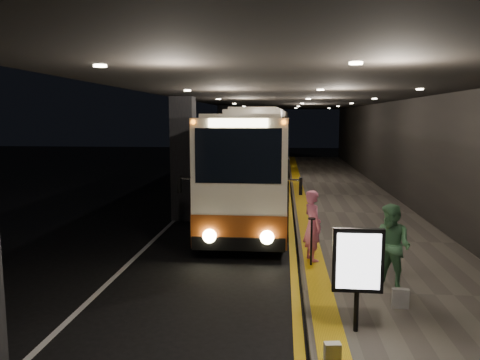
{
  "coord_description": "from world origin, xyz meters",
  "views": [
    {
      "loc": [
        2.05,
        -12.45,
        3.66
      ],
      "look_at": [
        0.7,
        2.17,
        1.7
      ],
      "focal_mm": 35.0,
      "sensor_mm": 36.0,
      "label": 1
    }
  ],
  "objects_px": {
    "coach_second": "(262,147)",
    "bag_polka": "(400,298)",
    "coach_third": "(269,138)",
    "coach_main": "(253,170)",
    "passenger_waiting_green": "(392,246)",
    "passenger_boarding": "(313,226)",
    "info_sign": "(358,263)",
    "stanchion_post": "(311,242)",
    "bag_plain": "(332,353)"
  },
  "relations": [
    {
      "from": "passenger_boarding",
      "to": "passenger_waiting_green",
      "type": "relative_size",
      "value": 1.0
    },
    {
      "from": "coach_second",
      "to": "stanchion_post",
      "type": "height_order",
      "value": "coach_second"
    },
    {
      "from": "bag_plain",
      "to": "info_sign",
      "type": "relative_size",
      "value": 0.17
    },
    {
      "from": "bag_polka",
      "to": "coach_third",
      "type": "bearing_deg",
      "value": 96.07
    },
    {
      "from": "info_sign",
      "to": "passenger_waiting_green",
      "type": "bearing_deg",
      "value": 64.84
    },
    {
      "from": "coach_second",
      "to": "stanchion_post",
      "type": "distance_m",
      "value": 16.97
    },
    {
      "from": "coach_third",
      "to": "passenger_waiting_green",
      "type": "height_order",
      "value": "coach_third"
    },
    {
      "from": "info_sign",
      "to": "bag_plain",
      "type": "bearing_deg",
      "value": -114.57
    },
    {
      "from": "coach_main",
      "to": "passenger_boarding",
      "type": "bearing_deg",
      "value": -72.3
    },
    {
      "from": "bag_polka",
      "to": "bag_plain",
      "type": "height_order",
      "value": "bag_polka"
    },
    {
      "from": "coach_second",
      "to": "passenger_boarding",
      "type": "height_order",
      "value": "coach_second"
    },
    {
      "from": "coach_third",
      "to": "passenger_waiting_green",
      "type": "xyz_separation_m",
      "value": [
        3.53,
        -31.59,
        -0.85
      ]
    },
    {
      "from": "coach_second",
      "to": "passenger_boarding",
      "type": "bearing_deg",
      "value": -81.1
    },
    {
      "from": "coach_second",
      "to": "bag_polka",
      "type": "bearing_deg",
      "value": -77.82
    },
    {
      "from": "passenger_boarding",
      "to": "passenger_waiting_green",
      "type": "height_order",
      "value": "passenger_boarding"
    },
    {
      "from": "coach_main",
      "to": "info_sign",
      "type": "distance_m",
      "value": 9.88
    },
    {
      "from": "passenger_waiting_green",
      "to": "bag_polka",
      "type": "relative_size",
      "value": 4.79
    },
    {
      "from": "coach_main",
      "to": "info_sign",
      "type": "height_order",
      "value": "coach_main"
    },
    {
      "from": "passenger_waiting_green",
      "to": "bag_plain",
      "type": "bearing_deg",
      "value": -69.34
    },
    {
      "from": "bag_polka",
      "to": "info_sign",
      "type": "xyz_separation_m",
      "value": [
        -0.97,
        -1.06,
        0.99
      ]
    },
    {
      "from": "coach_second",
      "to": "bag_polka",
      "type": "xyz_separation_m",
      "value": [
        3.45,
        -19.19,
        -1.61
      ]
    },
    {
      "from": "coach_main",
      "to": "passenger_boarding",
      "type": "relative_size",
      "value": 6.69
    },
    {
      "from": "coach_third",
      "to": "stanchion_post",
      "type": "xyz_separation_m",
      "value": [
        1.97,
        -30.28,
        -1.15
      ]
    },
    {
      "from": "coach_second",
      "to": "coach_third",
      "type": "xyz_separation_m",
      "value": [
        -0.03,
        13.47,
        -0.07
      ]
    },
    {
      "from": "bag_polka",
      "to": "stanchion_post",
      "type": "height_order",
      "value": "stanchion_post"
    },
    {
      "from": "info_sign",
      "to": "coach_main",
      "type": "bearing_deg",
      "value": 104.09
    },
    {
      "from": "coach_main",
      "to": "coach_second",
      "type": "distance_m",
      "value": 10.67
    },
    {
      "from": "coach_third",
      "to": "info_sign",
      "type": "distance_m",
      "value": 33.82
    },
    {
      "from": "bag_polka",
      "to": "info_sign",
      "type": "height_order",
      "value": "info_sign"
    },
    {
      "from": "passenger_waiting_green",
      "to": "info_sign",
      "type": "xyz_separation_m",
      "value": [
        -1.02,
        -2.13,
        0.3
      ]
    },
    {
      "from": "bag_polka",
      "to": "info_sign",
      "type": "relative_size",
      "value": 0.21
    },
    {
      "from": "coach_second",
      "to": "passenger_boarding",
      "type": "relative_size",
      "value": 7.36
    },
    {
      "from": "passenger_waiting_green",
      "to": "bag_plain",
      "type": "xyz_separation_m",
      "value": [
        -1.51,
        -3.18,
        -0.73
      ]
    },
    {
      "from": "coach_third",
      "to": "stanchion_post",
      "type": "relative_size",
      "value": 10.9
    },
    {
      "from": "bag_polka",
      "to": "stanchion_post",
      "type": "distance_m",
      "value": 2.84
    },
    {
      "from": "coach_second",
      "to": "info_sign",
      "type": "height_order",
      "value": "coach_second"
    },
    {
      "from": "coach_main",
      "to": "passenger_waiting_green",
      "type": "xyz_separation_m",
      "value": [
        3.35,
        -7.46,
        -0.73
      ]
    },
    {
      "from": "passenger_boarding",
      "to": "bag_polka",
      "type": "xyz_separation_m",
      "value": [
        1.46,
        -2.79,
        -0.7
      ]
    },
    {
      "from": "stanchion_post",
      "to": "passenger_waiting_green",
      "type": "bearing_deg",
      "value": -40.04
    },
    {
      "from": "info_sign",
      "to": "stanchion_post",
      "type": "height_order",
      "value": "info_sign"
    },
    {
      "from": "passenger_boarding",
      "to": "coach_main",
      "type": "bearing_deg",
      "value": -4.24
    },
    {
      "from": "stanchion_post",
      "to": "bag_polka",
      "type": "bearing_deg",
      "value": -57.6
    },
    {
      "from": "stanchion_post",
      "to": "passenger_boarding",
      "type": "bearing_deg",
      "value": 83.12
    },
    {
      "from": "passenger_waiting_green",
      "to": "bag_polka",
      "type": "distance_m",
      "value": 1.28
    },
    {
      "from": "passenger_waiting_green",
      "to": "stanchion_post",
      "type": "height_order",
      "value": "passenger_waiting_green"
    },
    {
      "from": "coach_main",
      "to": "passenger_boarding",
      "type": "height_order",
      "value": "coach_main"
    },
    {
      "from": "coach_third",
      "to": "info_sign",
      "type": "relative_size",
      "value": 7.15
    },
    {
      "from": "coach_second",
      "to": "passenger_boarding",
      "type": "distance_m",
      "value": 16.54
    },
    {
      "from": "bag_polka",
      "to": "passenger_boarding",
      "type": "bearing_deg",
      "value": 117.59
    },
    {
      "from": "bag_plain",
      "to": "passenger_boarding",
      "type": "bearing_deg",
      "value": 90.0
    }
  ]
}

